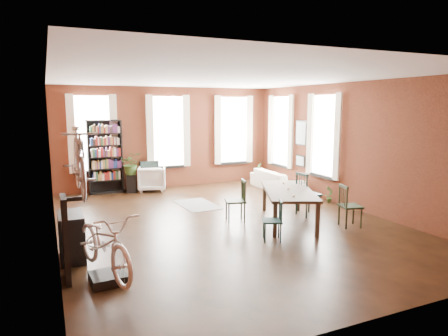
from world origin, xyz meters
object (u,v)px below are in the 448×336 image
dining_table (288,206)px  dining_chair_c (350,206)px  plant_stand (131,183)px  bicycle_floor (103,213)px  dining_chair_a (272,221)px  white_armchair (152,177)px  cream_sofa (277,177)px  dining_chair_b (235,201)px  bike_trainer (108,278)px  bookshelf (105,157)px  console_table (72,237)px  dining_chair_d (308,194)px

dining_table → dining_chair_c: 1.34m
plant_stand → bicycle_floor: bearing=-104.4°
dining_chair_a → dining_chair_c: bearing=117.6°
white_armchair → cream_sofa: (3.60, -1.50, -0.01)m
dining_chair_b → dining_chair_c: size_ratio=1.03×
bike_trainer → cream_sofa: bearing=39.0°
bookshelf → console_table: (-1.28, -5.20, -0.70)m
bike_trainer → bicycle_floor: bicycle_floor is taller
dining_chair_d → dining_table: bearing=109.1°
dining_chair_d → white_armchair: dining_chair_d is taller
dining_table → cream_sofa: size_ratio=1.06×
dining_chair_d → bookshelf: size_ratio=0.47×
white_armchair → dining_table: bearing=129.6°
bike_trainer → console_table: console_table is taller
console_table → bicycle_floor: bearing=-71.7°
dining_chair_a → plant_stand: bearing=-138.9°
dining_chair_a → dining_chair_c: dining_chair_c is taller
console_table → bicycle_floor: size_ratio=0.43×
dining_chair_a → bicycle_floor: size_ratio=0.43×
dining_chair_d → plant_stand: bearing=35.0°
plant_stand → dining_chair_c: bearing=-56.2°
bookshelf → cream_sofa: size_ratio=1.06×
plant_stand → dining_table: bearing=-60.8°
white_armchair → dining_chair_a: bearing=116.9°
console_table → plant_stand: size_ratio=1.46×
dining_chair_c → dining_chair_d: bearing=28.3°
dining_chair_c → bike_trainer: (-5.22, -0.75, -0.39)m
dining_chair_c → white_armchair: dining_chair_c is taller
plant_stand → bicycle_floor: size_ratio=0.30×
dining_table → console_table: console_table is taller
dining_chair_b → console_table: dining_chair_b is taller
bicycle_floor → dining_chair_c: bearing=-6.2°
dining_chair_a → dining_chair_d: dining_chair_d is taller
dining_chair_d → cream_sofa: 2.97m
bookshelf → dining_table: bearing=-55.7°
console_table → bicycle_floor: 1.43m
plant_stand → bicycle_floor: bicycle_floor is taller
bike_trainer → console_table: 1.32m
plant_stand → bike_trainer: bearing=-104.2°
dining_chair_a → console_table: 3.66m
dining_chair_b → console_table: (-3.54, -0.93, -0.07)m
dining_chair_a → white_armchair: (-0.99, 5.56, 0.02)m
dining_chair_d → console_table: 5.39m
dining_table → bike_trainer: (-4.16, -1.57, -0.31)m
dining_chair_c → console_table: 5.66m
bike_trainer → dining_chair_b: bearing=34.4°
bookshelf → bicycle_floor: bearing=-97.9°
dining_table → white_armchair: (-1.95, 4.64, 0.04)m
console_table → plant_stand: bearing=68.3°
dining_chair_c → bicycle_floor: size_ratio=0.49×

